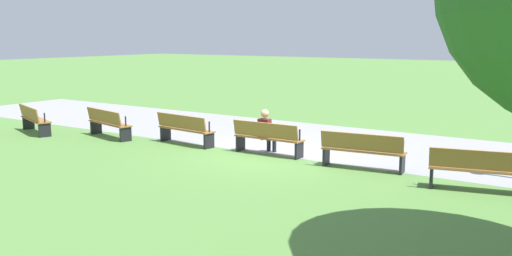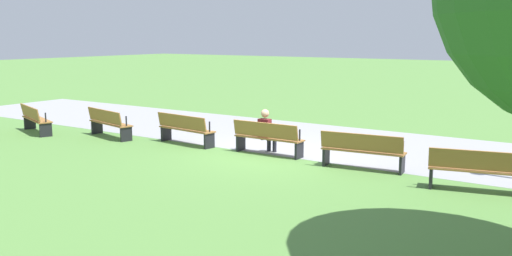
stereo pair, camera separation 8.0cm
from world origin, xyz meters
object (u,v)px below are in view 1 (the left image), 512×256
Objects in this scene: bench_0 at (34,119)px; bench_3 at (267,137)px; bench_1 at (108,122)px; bench_2 at (184,128)px; bench_5 at (480,169)px; person_seated at (266,130)px; bench_4 at (362,150)px.

bench_3 is at bearing 29.38° from bench_0.
bench_1 is 2.73m from bench_2.
bench_0 and bench_2 have the same top height.
bench_0 is 13.49m from bench_5.
bench_0 is 1.66× the size of person_seated.
bench_3 is (5.42, 0.62, 0.00)m from bench_1.
bench_0 is 0.99× the size of bench_5.
person_seated is at bearing 21.28° from bench_1.
bench_3 is 0.98× the size of bench_4.
bench_1 and bench_5 have the same top height.
bench_1 is at bearing 35.88° from bench_0.
bench_0 is at bearing -170.25° from bench_3.
bench_5 is (2.69, -0.46, 0.00)m from bench_4.
bench_1 is 8.16m from bench_4.
person_seated is (-5.55, 0.76, 0.16)m from bench_5.
bench_3 is at bearing 160.42° from bench_5.
bench_0 is 0.99× the size of bench_1.
person_seated reaches higher than bench_2.
bench_4 and bench_5 have the same top height.
bench_2 is 1.02× the size of bench_3.
bench_2 is (5.32, 1.23, 0.00)m from bench_0.
bench_3 is 2.73m from bench_4.
bench_1 is at bearing 176.71° from bench_4.
bench_2 is 1.00× the size of bench_4.
bench_4 is 2.87m from person_seated.
bench_0 and bench_5 have the same top height.
bench_2 is 0.99× the size of bench_5.
person_seated reaches higher than bench_1.
bench_1 is 1.03× the size of bench_3.
bench_1 and bench_4 have the same top height.
bench_5 is at bearing -7.83° from person_seated.
bench_1 is at bearing -173.50° from bench_3.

